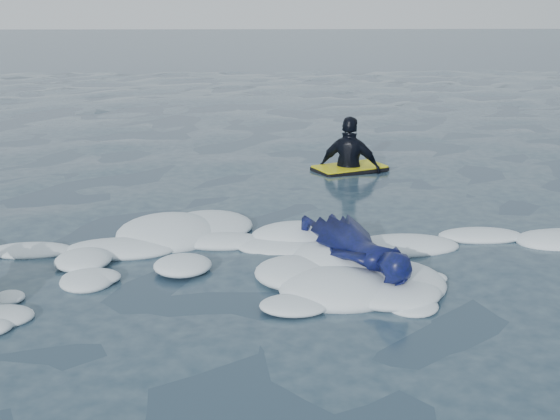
{
  "coord_description": "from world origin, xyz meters",
  "views": [
    {
      "loc": [
        -0.5,
        -6.0,
        2.7
      ],
      "look_at": [
        -0.26,
        1.6,
        0.4
      ],
      "focal_mm": 45.0,
      "sensor_mm": 36.0,
      "label": 1
    }
  ],
  "objects": [
    {
      "name": "ground",
      "position": [
        0.0,
        0.0,
        0.0
      ],
      "size": [
        120.0,
        120.0,
        0.0
      ],
      "primitive_type": "plane",
      "color": "#19283D",
      "rests_on": "ground"
    },
    {
      "name": "foam_band",
      "position": [
        0.0,
        1.03,
        0.0
      ],
      "size": [
        12.0,
        3.1,
        0.3
      ],
      "primitive_type": null,
      "color": "white",
      "rests_on": "ground"
    },
    {
      "name": "prone_woman_unit",
      "position": [
        0.51,
        0.71,
        0.24
      ],
      "size": [
        1.26,
        1.92,
        0.47
      ],
      "rotation": [
        0.0,
        0.0,
        1.84
      ],
      "color": "black",
      "rests_on": "ground"
    },
    {
      "name": "waiting_rider_unit",
      "position": [
        0.98,
        5.09,
        0.02
      ],
      "size": [
        1.32,
        1.06,
        1.74
      ],
      "rotation": [
        0.0,
        0.0,
        0.42
      ],
      "color": "black",
      "rests_on": "ground"
    }
  ]
}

